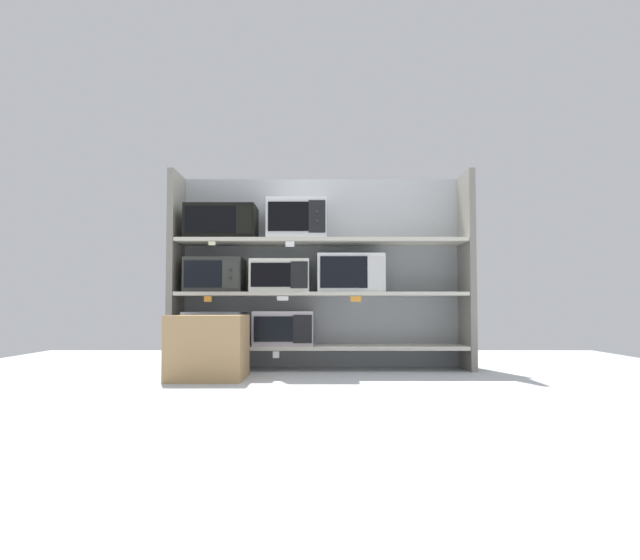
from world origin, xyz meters
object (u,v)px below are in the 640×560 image
Objects in this scene: microwave_0 at (213,329)px; microwave_2 at (214,275)px; microwave_3 at (279,276)px; shipping_carton at (207,347)px; microwave_4 at (349,273)px; microwave_1 at (283,328)px; microwave_6 at (296,221)px; microwave_5 at (220,223)px.

microwave_0 is 0.43m from microwave_2.
shipping_carton is (-0.46, -0.58, -0.53)m from microwave_3.
microwave_4 is 1.31m from shipping_carton.
microwave_1 is (0.56, 0.00, 0.00)m from microwave_0.
microwave_2 is at bearing -179.99° from microwave_6.
microwave_2 is at bearing 96.78° from shipping_carton.
microwave_2 is 0.79m from shipping_carton.
microwave_0 is at bearing 179.99° from microwave_4.
microwave_5 is (-0.51, -0.00, 0.86)m from microwave_1.
microwave_3 is 0.57m from microwave_4.
microwave_6 is (0.67, 0.00, 0.88)m from microwave_0.
microwave_5 is 0.62m from microwave_6.
microwave_3 is (-0.03, -0.00, 0.42)m from microwave_1.
microwave_5 is (0.05, 0.00, 0.86)m from microwave_0.
microwave_0 is 0.95× the size of microwave_1.
microwave_5 reaches higher than shipping_carton.
microwave_4 is (1.10, -0.00, 0.01)m from microwave_2.
microwave_2 is 0.89× the size of shipping_carton.
microwave_3 is at bearing -179.97° from microwave_1.
microwave_1 reaches higher than microwave_0.
microwave_1 reaches higher than shipping_carton.
microwave_4 is (0.54, -0.00, 0.44)m from microwave_1.
microwave_0 is 0.68m from microwave_3.
shipping_carton is at bearing -128.83° from microwave_3.
microwave_3 is (0.53, 0.00, 0.42)m from microwave_0.
microwave_0 is 0.86m from microwave_5.
microwave_6 is (0.62, 0.00, 0.02)m from microwave_5.
microwave_3 is at bearing 51.17° from shipping_carton.
microwave_3 is at bearing 0.02° from microwave_5.
microwave_1 is at bearing 0.03° from microwave_0.
microwave_3 is at bearing 179.97° from microwave_6.
microwave_6 reaches higher than microwave_2.
microwave_5 reaches higher than microwave_1.
microwave_3 is (0.53, 0.00, -0.01)m from microwave_2.
microwave_3 is at bearing 0.02° from microwave_2.
microwave_5 reaches higher than microwave_2.
microwave_2 is (0.00, 0.00, 0.43)m from microwave_0.
microwave_4 is 1.13m from microwave_5.
microwave_1 is 1.00m from microwave_5.
microwave_3 reaches higher than microwave_1.
shipping_carton is at bearing -83.22° from microwave_2.
microwave_4 is 0.61m from microwave_6.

